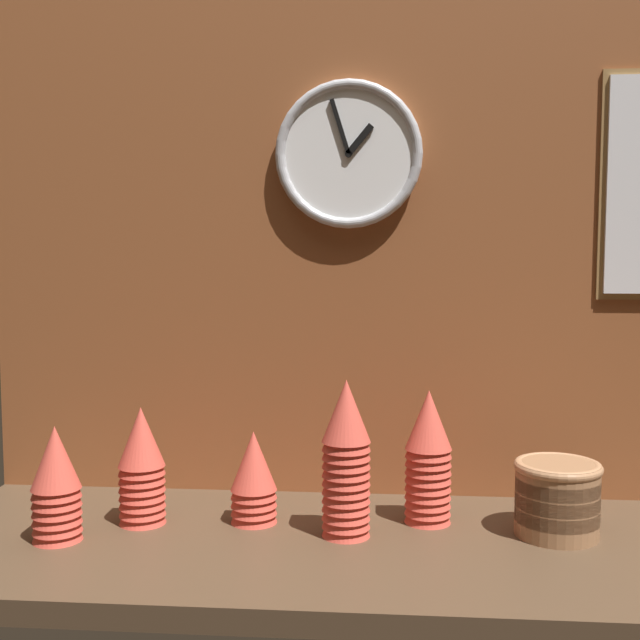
{
  "coord_description": "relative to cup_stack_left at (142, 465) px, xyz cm",
  "views": [
    {
      "loc": [
        -0.63,
        -132.62,
        49.63
      ],
      "look_at": [
        -11.96,
        4.0,
        37.0
      ],
      "focal_mm": 45.0,
      "sensor_mm": 36.0,
      "label": 1
    }
  ],
  "objects": [
    {
      "name": "ground_plane",
      "position": [
        43.99,
        -4.39,
        -12.58
      ],
      "size": [
        160.0,
        56.0,
        4.0
      ],
      "primitive_type": "cube",
      "color": "#4C3826"
    },
    {
      "name": "wall_tiled_back",
      "position": [
        43.99,
        22.11,
        41.92
      ],
      "size": [
        160.0,
        3.0,
        105.0
      ],
      "color": "brown",
      "rests_on": "ground_plane"
    },
    {
      "name": "cup_stack_far_left",
      "position": [
        -11.83,
        -9.45,
        -0.75
      ],
      "size": [
        8.37,
        8.37,
        19.67
      ],
      "color": "#DB4C3D",
      "rests_on": "ground_plane"
    },
    {
      "name": "bowl_stack_right",
      "position": [
        72.9,
        -0.05,
        -3.7
      ],
      "size": [
        14.88,
        14.88,
        12.92
      ],
      "color": "#996B47",
      "rests_on": "ground_plane"
    },
    {
      "name": "cup_stack_left",
      "position": [
        0.0,
        0.0,
        0.0
      ],
      "size": [
        8.37,
        8.37,
        21.17
      ],
      "color": "#DB4C3D",
      "rests_on": "ground_plane"
    },
    {
      "name": "wall_clock",
      "position": [
        35.94,
        19.07,
        56.7
      ],
      "size": [
        28.42,
        2.7,
        28.42
      ],
      "color": "white"
    },
    {
      "name": "cup_stack_center_right",
      "position": [
        51.09,
        4.7,
        1.5
      ],
      "size": [
        8.37,
        8.37,
        24.16
      ],
      "color": "#DB4C3D",
      "rests_on": "ground_plane"
    },
    {
      "name": "cup_stack_center",
      "position": [
        36.76,
        -3.26,
        2.99
      ],
      "size": [
        8.37,
        8.37,
        27.15
      ],
      "color": "#DB4C3D",
      "rests_on": "ground_plane"
    },
    {
      "name": "cup_stack_center_left",
      "position": [
        19.88,
        2.12,
        -2.24
      ],
      "size": [
        8.37,
        8.37,
        16.68
      ],
      "color": "#DB4C3D",
      "rests_on": "ground_plane"
    }
  ]
}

